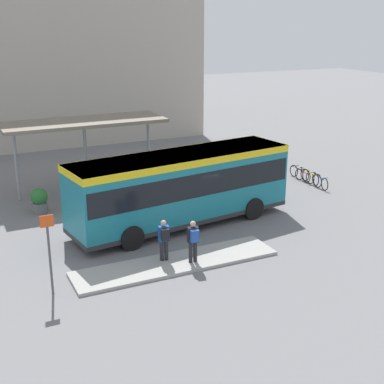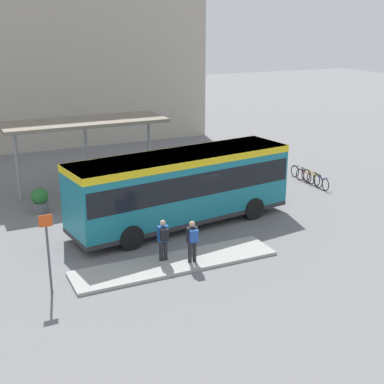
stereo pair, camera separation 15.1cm
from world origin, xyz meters
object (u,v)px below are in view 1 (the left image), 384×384
object	(u,v)px
city_bus	(182,184)
pedestrian_companion	(193,239)
bicycle_blue	(320,182)
potted_planter_far_side	(110,188)
bicycle_black	(299,173)
potted_planter_near_shelter	(39,200)
pedestrian_waiting	(164,238)
platform_sign	(49,251)
bicycle_yellow	(312,178)
bicycle_red	(305,176)

from	to	relation	value
city_bus	pedestrian_companion	distance (m)	4.27
bicycle_blue	potted_planter_far_side	xyz separation A→B (m)	(-10.96, 2.80, 0.36)
bicycle_black	potted_planter_far_side	distance (m)	11.06
pedestrian_companion	potted_planter_near_shelter	xyz separation A→B (m)	(-4.08, 8.23, -0.42)
pedestrian_waiting	potted_planter_far_side	size ratio (longest dim) A/B	1.18
city_bus	pedestrian_waiting	bearing A→B (deg)	-131.83
city_bus	platform_sign	distance (m)	7.61
potted_planter_near_shelter	potted_planter_far_side	xyz separation A→B (m)	(3.49, 0.23, 0.08)
bicycle_blue	bicycle_black	world-z (taller)	bicycle_blue
city_bus	pedestrian_companion	bearing A→B (deg)	-116.69
pedestrian_waiting	potted_planter_far_side	distance (m)	7.87
pedestrian_companion	bicycle_yellow	size ratio (longest dim) A/B	0.90
bicycle_blue	city_bus	bearing A→B (deg)	-71.05
bicycle_blue	platform_sign	distance (m)	16.57
pedestrian_waiting	pedestrian_companion	world-z (taller)	pedestrian_companion
platform_sign	bicycle_red	bearing A→B (deg)	23.96
bicycle_blue	pedestrian_waiting	bearing A→B (deg)	-57.59
bicycle_yellow	bicycle_black	size ratio (longest dim) A/B	1.10
pedestrian_waiting	potted_planter_near_shelter	distance (m)	8.26
pedestrian_waiting	bicycle_yellow	xyz separation A→B (m)	(11.23, 5.71, -0.65)
potted_planter_far_side	bicycle_yellow	bearing A→B (deg)	-11.11
pedestrian_companion	bicycle_yellow	bearing A→B (deg)	-52.12
pedestrian_companion	potted_planter_far_side	bearing A→B (deg)	10.37
pedestrian_waiting	bicycle_red	xyz separation A→B (m)	(11.24, 6.36, -0.71)
city_bus	bicycle_black	world-z (taller)	city_bus
bicycle_blue	potted_planter_far_side	size ratio (longest dim) A/B	1.21
platform_sign	potted_planter_near_shelter	bearing A→B (deg)	82.30
bicycle_yellow	bicycle_red	world-z (taller)	bicycle_yellow
city_bus	potted_planter_far_side	size ratio (longest dim) A/B	7.62
pedestrian_companion	bicycle_yellow	distance (m)	12.12
pedestrian_waiting	bicycle_black	xyz separation A→B (m)	(11.35, 7.01, -0.68)
pedestrian_companion	bicycle_black	distance (m)	12.94
bicycle_red	bicycle_yellow	bearing A→B (deg)	-6.88
pedestrian_companion	bicycle_blue	distance (m)	11.84
pedestrian_companion	potted_planter_near_shelter	world-z (taller)	pedestrian_companion
city_bus	pedestrian_waiting	distance (m)	4.13
pedestrian_companion	bicycle_blue	size ratio (longest dim) A/B	1.00
pedestrian_companion	pedestrian_waiting	bearing A→B (deg)	62.75
potted_planter_near_shelter	potted_planter_far_side	distance (m)	3.50
bicycle_red	platform_sign	world-z (taller)	platform_sign
bicycle_red	potted_planter_far_side	world-z (taller)	potted_planter_far_side
platform_sign	city_bus	bearing A→B (deg)	30.75
potted_planter_near_shelter	potted_planter_far_side	bearing A→B (deg)	3.80
potted_planter_far_side	platform_sign	world-z (taller)	platform_sign
potted_planter_far_side	pedestrian_companion	bearing A→B (deg)	-86.05
pedestrian_companion	platform_sign	world-z (taller)	platform_sign
bicycle_black	potted_planter_far_side	xyz separation A→B (m)	(-11.03, 0.84, 0.36)
bicycle_yellow	city_bus	bearing A→B (deg)	107.51
pedestrian_waiting	bicycle_blue	xyz separation A→B (m)	(11.28, 5.06, -0.68)
pedestrian_waiting	bicycle_black	distance (m)	13.36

